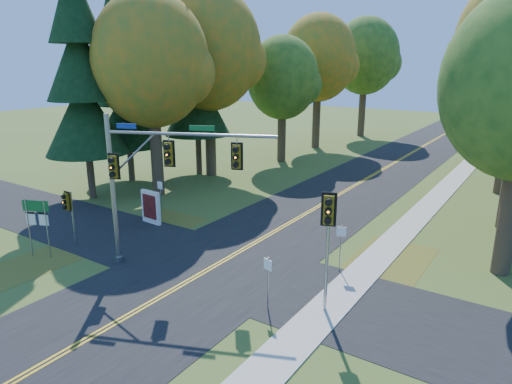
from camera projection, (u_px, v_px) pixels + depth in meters
The scene contains 25 objects.
ground at pixel (188, 281), 20.41m from camera, with size 160.00×160.00×0.00m, color #42581F.
road_main at pixel (188, 281), 20.40m from camera, with size 8.00×160.00×0.02m, color black.
road_cross at pixel (216, 265), 22.00m from camera, with size 60.00×6.00×0.02m, color black.
centerline_left at pixel (187, 280), 20.45m from camera, with size 0.10×160.00×0.01m, color gold.
centerline_right at pixel (190, 281), 20.35m from camera, with size 0.10×160.00×0.01m, color gold.
sidewalk_east at pixel (313, 323), 17.10m from camera, with size 1.60×160.00×0.06m, color #9E998E.
leaf_patch_w_near at pixel (151, 227), 27.07m from camera, with size 4.00×6.00×0.00m, color brown.
leaf_patch_e at pixel (382, 269), 21.59m from camera, with size 3.50×8.00×0.00m, color brown.
leaf_patch_w_far at pixel (30, 265), 22.00m from camera, with size 3.00×5.00×0.00m, color brown.
tree_w_a at pixel (153, 61), 31.22m from camera, with size 8.00×8.00×14.15m.
tree_w_b at pixel (209, 50), 36.82m from camera, with size 8.60×8.60×15.38m.
tree_w_c at pixel (283, 78), 42.88m from camera, with size 6.80×6.80×11.91m.
tree_w_d at pixel (319, 59), 49.66m from camera, with size 8.20×8.20×14.56m.
tree_w_e at pixel (366, 57), 57.66m from camera, with size 8.40×8.40×14.97m.
pine_a at pixel (80, 66), 30.40m from camera, with size 5.60×5.60×19.48m.
pine_b at pixel (124, 79), 35.48m from camera, with size 5.60×5.60×17.31m.
pine_c at pixel (195, 59), 37.46m from camera, with size 5.60×5.60×20.56m.
traffic_mast at pixel (151, 172), 20.69m from camera, with size 7.41×3.45×7.24m.
east_signal_pole at pixel (328, 223), 16.79m from camera, with size 0.55×0.66×4.94m.
ped_signal_pole at pixel (68, 205), 23.85m from camera, with size 0.47×0.55×2.99m.
route_sign_cluster at pixel (37, 216), 22.43m from camera, with size 1.32×0.58×3.02m.
info_kiosk at pixel (151, 207), 27.46m from camera, with size 1.49×0.31×2.05m.
reg_sign_e_north at pixel (341, 240), 20.99m from camera, with size 0.42×0.17×2.28m.
reg_sign_e_south at pixel (268, 274), 17.75m from camera, with size 0.41×0.15×2.21m.
reg_sign_w at pixel (160, 192), 28.83m from camera, with size 0.43×0.08×2.27m.
Camera 1 is at (12.77, -13.73, 9.48)m, focal length 32.00 mm.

